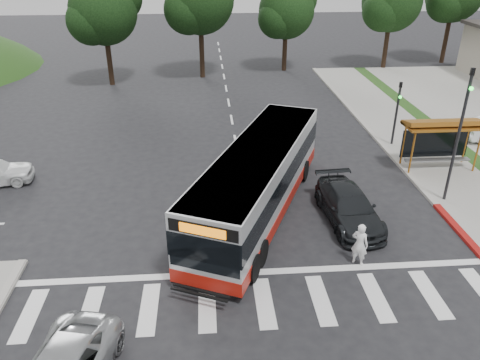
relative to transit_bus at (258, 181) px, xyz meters
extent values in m
plane|color=black|center=(-0.46, -1.15, -1.61)|extent=(140.00, 140.00, 0.00)
cube|color=gray|center=(10.54, 6.85, -1.55)|extent=(4.00, 40.00, 0.12)
cube|color=#9E9991|center=(8.54, 6.85, -1.54)|extent=(0.30, 40.00, 0.15)
cube|color=maroon|center=(8.54, -3.15, -1.54)|extent=(0.32, 6.00, 0.15)
cube|color=silver|center=(-0.46, -6.15, -1.61)|extent=(18.00, 2.60, 0.01)
cylinder|color=#9F5E1A|center=(8.54, 3.25, -0.34)|extent=(0.10, 0.10, 2.30)
cylinder|color=#9F5E1A|center=(12.14, 3.25, -0.34)|extent=(0.10, 0.10, 2.30)
cylinder|color=#9F5E1A|center=(8.54, 4.45, -0.34)|extent=(0.10, 0.10, 2.30)
cylinder|color=#9F5E1A|center=(12.14, 4.45, -0.34)|extent=(0.10, 0.10, 2.30)
cube|color=#9F5E1A|center=(10.34, 3.85, 0.96)|extent=(4.20, 1.60, 0.12)
cube|color=#9F5E1A|center=(10.34, 3.90, 1.11)|extent=(4.20, 1.32, 0.51)
cube|color=black|center=(10.34, 4.45, -0.29)|extent=(3.80, 0.06, 1.60)
cube|color=gray|center=(10.34, 3.85, -1.04)|extent=(3.60, 0.40, 0.08)
cylinder|color=black|center=(9.14, 0.35, 1.64)|extent=(0.14, 0.14, 6.50)
imported|color=black|center=(9.14, 0.35, 4.39)|extent=(0.16, 0.20, 1.00)
sphere|color=#19E533|center=(9.14, 0.17, 4.04)|extent=(0.18, 0.18, 0.18)
cylinder|color=black|center=(9.14, 7.35, 0.39)|extent=(0.14, 0.14, 4.00)
imported|color=black|center=(9.14, 7.35, 1.89)|extent=(0.16, 0.20, 1.00)
sphere|color=#19E533|center=(9.14, 7.17, 1.54)|extent=(0.18, 0.18, 0.18)
cylinder|color=black|center=(15.54, 26.85, 0.69)|extent=(0.44, 0.44, 4.40)
sphere|color=black|center=(15.54, 26.85, 4.69)|extent=(5.60, 5.60, 5.60)
sphere|color=black|center=(14.56, 26.15, 3.99)|extent=(3.92, 3.92, 3.92)
cylinder|color=black|center=(22.54, 28.85, 0.81)|extent=(0.44, 0.44, 4.84)
sphere|color=black|center=(21.56, 28.15, 4.44)|extent=(3.92, 3.92, 3.92)
cylinder|color=black|center=(-2.46, 24.85, 0.81)|extent=(0.44, 0.44, 4.84)
sphere|color=black|center=(-3.51, 24.10, 4.44)|extent=(4.20, 4.20, 4.20)
cylinder|color=black|center=(5.54, 26.85, 0.37)|extent=(0.44, 0.44, 3.96)
sphere|color=black|center=(5.54, 26.85, 3.97)|extent=(5.20, 5.20, 5.20)
sphere|color=black|center=(4.63, 26.20, 3.34)|extent=(3.64, 3.64, 3.64)
cylinder|color=black|center=(-10.46, 22.85, 0.59)|extent=(0.44, 0.44, 4.40)
sphere|color=black|center=(-10.46, 22.85, 4.59)|extent=(5.60, 5.60, 5.60)
sphere|color=black|center=(-11.44, 22.15, 3.89)|extent=(3.92, 3.92, 3.92)
imported|color=white|center=(3.46, -4.19, -0.71)|extent=(0.78, 0.75, 1.80)
imported|color=black|center=(3.95, -1.05, -0.88)|extent=(2.40, 5.17, 1.46)
camera|label=1|loc=(-2.26, -18.67, 9.64)|focal=35.00mm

